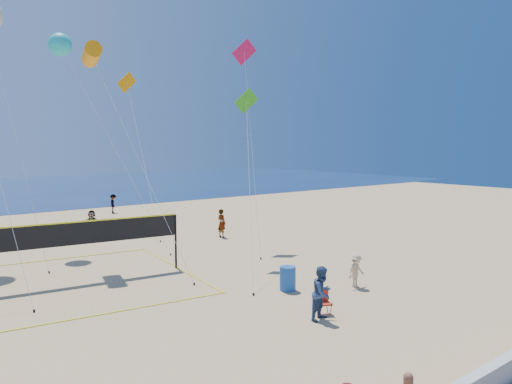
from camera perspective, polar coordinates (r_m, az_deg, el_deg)
ground at (r=13.51m, az=6.10°, el=-20.93°), size 120.00×120.00×0.00m
bystander_a at (r=17.53m, az=7.59°, el=-11.37°), size 1.03×0.88×1.86m
bystander_b at (r=21.58m, az=11.38°, el=-8.82°), size 0.91×0.53×1.40m
far_person_1 at (r=34.16m, az=-18.26°, el=-3.42°), size 1.51×1.46×1.72m
far_person_2 at (r=32.27m, az=-3.95°, el=-3.57°), size 0.52×0.72×1.82m
far_person_4 at (r=45.14m, az=-15.99°, el=-1.28°), size 0.91×1.20×1.64m
camp_chair at (r=18.22m, az=7.66°, el=-12.13°), size 0.62×0.71×0.99m
trash_barrel at (r=20.83m, az=3.65°, el=-9.84°), size 0.73×0.73×0.99m
volleyball_net at (r=23.08m, az=-20.50°, el=-5.22°), size 11.09×10.96×2.67m
kite_2 at (r=27.17m, az=-18.27°, el=14.69°), size 2.11×8.29×11.02m
kite_4 at (r=25.54m, az=-1.06°, el=8.96°), size 4.58×5.74×8.88m
kite_5 at (r=30.87m, az=-1.24°, el=14.45°), size 3.38×4.99×12.35m
kite_7 at (r=31.87m, az=-21.48°, el=15.40°), size 4.35×7.22×12.34m
kite_9 at (r=39.97m, az=-14.35°, el=11.14°), size 3.28×9.76×11.58m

